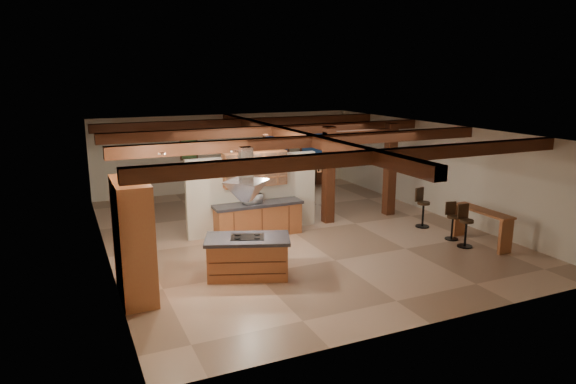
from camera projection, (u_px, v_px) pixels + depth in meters
name	position (u px, v px, depth m)	size (l,w,h in m)	color
ground	(293.00, 232.00, 14.60)	(12.00, 12.00, 0.00)	tan
room_walls	(293.00, 171.00, 14.19)	(12.00, 12.00, 12.00)	beige
ceiling_beams	(293.00, 135.00, 13.97)	(10.00, 12.00, 0.28)	#401E10
timber_posts	(360.00, 162.00, 15.63)	(2.50, 0.30, 2.90)	#401E10
partition_wall	(253.00, 194.00, 14.39)	(3.80, 0.18, 2.20)	beige
pantry_cabinet	(134.00, 240.00, 10.16)	(0.67, 1.60, 2.40)	#965D30
back_counter	(258.00, 219.00, 14.19)	(2.50, 0.66, 0.94)	#965D30
upper_display_cabinet	(255.00, 169.00, 14.06)	(1.80, 0.36, 0.95)	#965D30
range_hood	(247.00, 198.00, 11.05)	(1.10, 1.10, 1.40)	silver
back_windows	(295.00, 147.00, 20.64)	(2.70, 0.07, 1.70)	#401E10
framed_art	(189.00, 148.00, 18.89)	(0.65, 0.05, 0.85)	#401E10
recessed_cans	(225.00, 146.00, 11.22)	(3.16, 2.46, 0.03)	silver
kitchen_island	(248.00, 256.00, 11.35)	(2.07, 1.57, 0.92)	#965D30
dining_table	(282.00, 201.00, 16.77)	(1.88, 1.05, 0.66)	#3F1F0F
sofa	(296.00, 179.00, 20.37)	(2.15, 0.84, 0.63)	black
microwave	(252.00, 199.00, 13.99)	(0.48, 0.33, 0.27)	silver
bar_counter	(482.00, 221.00, 13.43)	(0.46, 1.79, 0.94)	#965D30
side_table	(319.00, 177.00, 20.91)	(0.41, 0.41, 0.51)	#401E10
table_lamp	(319.00, 166.00, 20.80)	(0.28, 0.28, 0.33)	black
bar_stool_a	(465.00, 226.00, 13.27)	(0.39, 0.39, 1.11)	black
bar_stool_b	(452.00, 221.00, 13.87)	(0.36, 0.37, 1.02)	black
bar_stool_c	(422.00, 207.00, 14.98)	(0.41, 0.43, 1.15)	black
dining_chairs	(282.00, 194.00, 16.72)	(1.83, 1.83, 1.10)	#401E10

